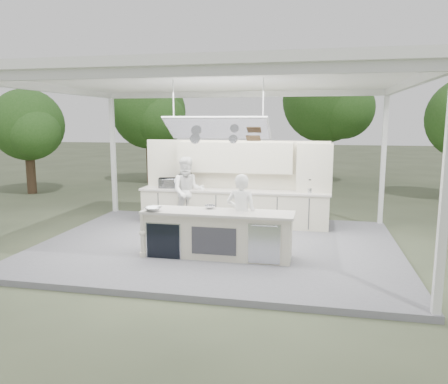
% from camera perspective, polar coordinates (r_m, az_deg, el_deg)
% --- Properties ---
extents(ground, '(90.00, 90.00, 0.00)m').
position_cam_1_polar(ground, '(10.04, -0.81, -7.43)').
color(ground, '#4F573C').
rests_on(ground, ground).
extents(stage_deck, '(8.00, 6.00, 0.12)m').
position_cam_1_polar(stage_deck, '(10.03, -0.81, -7.10)').
color(stage_deck, slate).
rests_on(stage_deck, ground).
extents(tent, '(8.20, 6.20, 3.86)m').
position_cam_1_polar(tent, '(9.64, -0.87, 14.18)').
color(tent, white).
rests_on(tent, ground).
extents(demo_island, '(3.10, 0.79, 0.95)m').
position_cam_1_polar(demo_island, '(8.99, -0.98, -5.50)').
color(demo_island, beige).
rests_on(demo_island, stage_deck).
extents(back_counter, '(5.08, 0.72, 0.95)m').
position_cam_1_polar(back_counter, '(11.71, 1.21, -2.00)').
color(back_counter, beige).
rests_on(back_counter, stage_deck).
extents(back_wall_unit, '(5.05, 0.48, 2.25)m').
position_cam_1_polar(back_wall_unit, '(11.69, 3.56, 2.82)').
color(back_wall_unit, beige).
rests_on(back_wall_unit, stage_deck).
extents(tree_cluster, '(19.55, 9.40, 5.85)m').
position_cam_1_polar(tree_cluster, '(19.29, 5.13, 10.45)').
color(tree_cluster, '#4A3325').
rests_on(tree_cluster, ground).
extents(head_chef, '(0.65, 0.45, 1.71)m').
position_cam_1_polar(head_chef, '(9.01, 2.27, -2.99)').
color(head_chef, white).
rests_on(head_chef, stage_deck).
extents(sous_chef, '(1.07, 0.94, 1.84)m').
position_cam_1_polar(sous_chef, '(11.56, -4.73, 0.06)').
color(sous_chef, white).
rests_on(sous_chef, stage_deck).
extents(toaster_oven, '(0.55, 0.44, 0.27)m').
position_cam_1_polar(toaster_oven, '(12.07, -7.39, 1.19)').
color(toaster_oven, '#B8BABF').
rests_on(toaster_oven, back_counter).
extents(bowl_large, '(0.40, 0.40, 0.08)m').
position_cam_1_polar(bowl_large, '(9.01, -9.29, -2.22)').
color(bowl_large, '#B1B4B8').
rests_on(bowl_large, demo_island).
extents(bowl_small, '(0.29, 0.29, 0.07)m').
position_cam_1_polar(bowl_small, '(9.16, -1.84, -1.95)').
color(bowl_small, '#B8BABF').
rests_on(bowl_small, demo_island).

